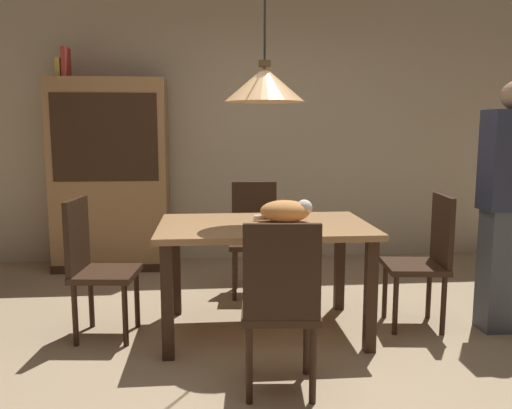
# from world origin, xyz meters

# --- Properties ---
(ground) EXTENTS (10.00, 10.00, 0.00)m
(ground) POSITION_xyz_m (0.00, 0.00, 0.00)
(ground) COLOR tan
(back_wall) EXTENTS (6.40, 0.10, 2.90)m
(back_wall) POSITION_xyz_m (0.00, 2.65, 1.45)
(back_wall) COLOR beige
(back_wall) RESTS_ON ground
(dining_table) EXTENTS (1.40, 0.90, 0.75)m
(dining_table) POSITION_xyz_m (0.06, 0.54, 0.65)
(dining_table) COLOR #A87A4C
(dining_table) RESTS_ON ground
(chair_left_side) EXTENTS (0.44, 0.44, 0.93)m
(chair_left_side) POSITION_xyz_m (-1.07, 0.55, 0.51)
(chair_left_side) COLOR #382316
(chair_left_side) RESTS_ON ground
(chair_right_side) EXTENTS (0.44, 0.44, 0.93)m
(chair_right_side) POSITION_xyz_m (1.19, 0.53, 0.51)
(chair_right_side) COLOR #382316
(chair_right_side) RESTS_ON ground
(chair_far_back) EXTENTS (0.43, 0.43, 0.93)m
(chair_far_back) POSITION_xyz_m (0.07, 1.42, 0.51)
(chair_far_back) COLOR #382316
(chair_far_back) RESTS_ON ground
(chair_near_front) EXTENTS (0.43, 0.43, 0.93)m
(chair_near_front) POSITION_xyz_m (0.06, -0.34, 0.51)
(chair_near_front) COLOR #382316
(chair_near_front) RESTS_ON ground
(cat_sleeping) EXTENTS (0.39, 0.27, 0.16)m
(cat_sleeping) POSITION_xyz_m (0.22, 0.58, 0.83)
(cat_sleeping) COLOR #E59951
(cat_sleeping) RESTS_ON dining_table
(pendant_lamp) EXTENTS (0.52, 0.52, 1.30)m
(pendant_lamp) POSITION_xyz_m (0.06, 0.54, 1.66)
(pendant_lamp) COLOR #E0A86B
(hutch_bookcase) EXTENTS (1.12, 0.45, 1.85)m
(hutch_bookcase) POSITION_xyz_m (-1.26, 2.32, 0.89)
(hutch_bookcase) COLOR #A87A4C
(hutch_bookcase) RESTS_ON ground
(book_yellow_short) EXTENTS (0.04, 0.20, 0.18)m
(book_yellow_short) POSITION_xyz_m (-1.69, 2.32, 1.94)
(book_yellow_short) COLOR gold
(book_yellow_short) RESTS_ON hutch_bookcase
(book_red_tall) EXTENTS (0.04, 0.22, 0.28)m
(book_red_tall) POSITION_xyz_m (-1.63, 2.32, 1.99)
(book_red_tall) COLOR #B73833
(book_red_tall) RESTS_ON hutch_bookcase
(person_standing) EXTENTS (0.36, 0.22, 1.69)m
(person_standing) POSITION_xyz_m (1.70, 0.42, 0.85)
(person_standing) COLOR #4C515B
(person_standing) RESTS_ON ground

